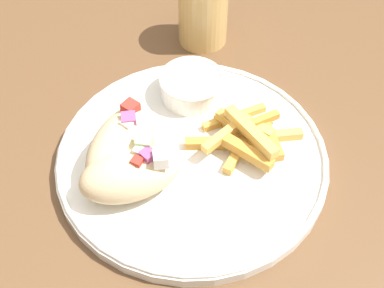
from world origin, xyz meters
The scene contains 7 objects.
table centered at (0.00, 0.00, 0.71)m, with size 1.44×1.44×0.78m.
plate centered at (0.02, -0.06, 0.79)m, with size 0.32×0.32×0.02m.
pita_sandwich_near centered at (-0.06, -0.08, 0.82)m, with size 0.11×0.07×0.06m.
pita_sandwich_far centered at (-0.05, -0.04, 0.82)m, with size 0.13×0.13×0.06m.
fries_pile centered at (0.09, -0.06, 0.80)m, with size 0.14×0.11×0.04m.
sauce_ramekin centered at (0.05, 0.04, 0.81)m, with size 0.08×0.08×0.03m.
water_glass centered at (0.11, 0.15, 0.82)m, with size 0.07×0.07×0.09m.
Camera 1 is at (-0.11, -0.43, 1.28)m, focal length 50.00 mm.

